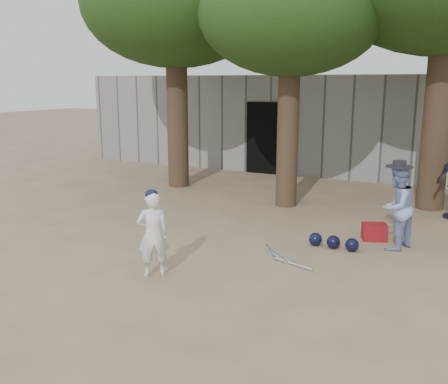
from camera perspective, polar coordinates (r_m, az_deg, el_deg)
The scene contains 7 objects.
ground at distance 8.29m, azimuth -6.88°, elevation -7.36°, with size 70.00×70.00×0.00m, color #937C5E.
boy_player at distance 7.36m, azimuth -8.14°, elevation -4.81°, with size 0.46×0.30×1.26m, color white.
spectator_blue at distance 8.91m, azimuth 19.08°, elevation -1.67°, with size 0.71×0.55×1.46m, color #889CD3.
red_bag at distance 9.44m, azimuth 16.80°, elevation -4.38°, with size 0.42×0.32×0.30m, color maroon.
back_building at distance 17.41m, azimuth 12.21°, elevation 7.93°, with size 16.00×5.24×3.00m.
helmet_row at distance 8.80m, azimuth 12.39°, elevation -5.60°, with size 0.87×0.26×0.23m.
bat_pile at distance 8.17m, azimuth 6.54°, elevation -7.44°, with size 1.10×0.82×0.06m.
Camera 1 is at (4.35, -6.48, 2.81)m, focal length 40.00 mm.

